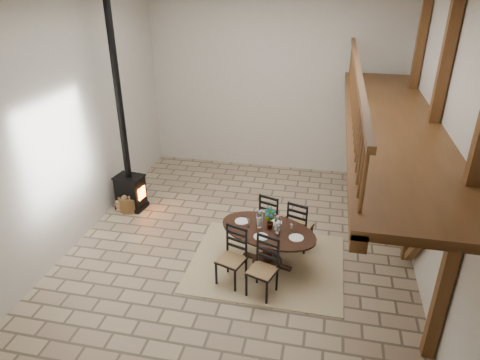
% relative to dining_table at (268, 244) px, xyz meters
% --- Properties ---
extents(ground, '(8.00, 8.00, 0.00)m').
position_rel_dining_table_xyz_m(ground, '(-0.64, 0.78, -0.45)').
color(ground, '#9D8969').
rests_on(ground, ground).
extents(room_shell, '(7.02, 8.02, 5.01)m').
position_rel_dining_table_xyz_m(room_shell, '(0.55, 0.78, 2.56)').
color(room_shell, beige).
rests_on(room_shell, ground).
extents(rug, '(3.00, 2.50, 0.02)m').
position_rel_dining_table_xyz_m(rug, '(-0.00, -0.00, -0.44)').
color(rug, tan).
rests_on(rug, ground).
extents(dining_table, '(2.21, 2.39, 1.25)m').
position_rel_dining_table_xyz_m(dining_table, '(0.00, 0.00, 0.00)').
color(dining_table, black).
rests_on(dining_table, ground).
extents(wood_stove, '(0.73, 0.60, 5.00)m').
position_rel_dining_table_xyz_m(wood_stove, '(-3.62, 1.54, 0.67)').
color(wood_stove, black).
rests_on(wood_stove, ground).
extents(log_basket, '(0.56, 0.56, 0.47)m').
position_rel_dining_table_xyz_m(log_basket, '(-3.63, 1.46, -0.25)').
color(log_basket, brown).
rests_on(log_basket, ground).
extents(log_stack, '(0.31, 0.32, 0.30)m').
position_rel_dining_table_xyz_m(log_stack, '(-3.75, 1.37, -0.30)').
color(log_stack, '#A87D5E').
rests_on(log_stack, ground).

